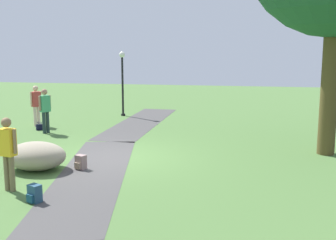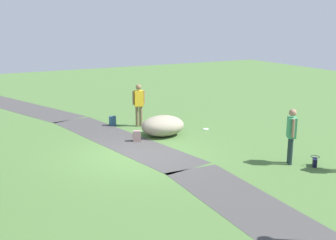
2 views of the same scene
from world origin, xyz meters
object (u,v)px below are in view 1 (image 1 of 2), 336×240
object	(u,v)px
lawn_boulder	(36,156)
handbag_on_grass	(40,127)
backpack_by_boulder	(81,162)
lamp_post	(122,76)
woman_with_handbag	(45,108)
man_near_boulder	(36,103)
spare_backpack_on_lawn	(34,194)
passerby_on_path	(8,148)

from	to	relation	value
lawn_boulder	handbag_on_grass	xyz separation A→B (m)	(-5.25, -2.51, -0.25)
handbag_on_grass	backpack_by_boulder	bearing A→B (deg)	36.47
lamp_post	woman_with_handbag	distance (m)	4.99
lawn_boulder	woman_with_handbag	xyz separation A→B (m)	(-4.72, -1.99, 0.62)
woman_with_handbag	man_near_boulder	distance (m)	1.72
backpack_by_boulder	lawn_boulder	bearing A→B (deg)	-78.26
man_near_boulder	lamp_post	bearing A→B (deg)	138.07
lawn_boulder	woman_with_handbag	world-z (taller)	woman_with_handbag
backpack_by_boulder	spare_backpack_on_lawn	xyz separation A→B (m)	(2.61, -0.04, 0.00)
woman_with_handbag	man_near_boulder	world-z (taller)	woman_with_handbag
lawn_boulder	backpack_by_boulder	distance (m)	1.23
lawn_boulder	man_near_boulder	size ratio (longest dim) A/B	1.01
man_near_boulder	backpack_by_boulder	world-z (taller)	man_near_boulder
passerby_on_path	backpack_by_boulder	xyz separation A→B (m)	(-1.99, 0.98, -0.84)
handbag_on_grass	spare_backpack_on_lawn	bearing A→B (deg)	25.65
backpack_by_boulder	spare_backpack_on_lawn	bearing A→B (deg)	-0.94
lamp_post	woman_with_handbag	size ratio (longest dim) A/B	1.78
lamp_post	handbag_on_grass	world-z (taller)	lamp_post
woman_with_handbag	spare_backpack_on_lawn	xyz separation A→B (m)	(7.08, 3.14, -0.82)
lawn_boulder	passerby_on_path	distance (m)	1.87
lamp_post	spare_backpack_on_lawn	world-z (taller)	lamp_post
handbag_on_grass	backpack_by_boulder	size ratio (longest dim) A/B	0.96
woman_with_handbag	backpack_by_boulder	world-z (taller)	woman_with_handbag
lawn_boulder	man_near_boulder	xyz separation A→B (m)	(-6.07, -3.05, 0.61)
lawn_boulder	spare_backpack_on_lawn	size ratio (longest dim) A/B	4.33
woman_with_handbag	man_near_boulder	xyz separation A→B (m)	(-1.36, -1.06, -0.01)
spare_backpack_on_lawn	lawn_boulder	bearing A→B (deg)	-154.06
man_near_boulder	backpack_by_boulder	distance (m)	7.25
woman_with_handbag	passerby_on_path	xyz separation A→B (m)	(6.46, 2.20, 0.02)
lamp_post	passerby_on_path	xyz separation A→B (m)	(11.02, 0.38, -0.90)
handbag_on_grass	backpack_by_boulder	distance (m)	6.22
lamp_post	lawn_boulder	xyz separation A→B (m)	(9.28, 0.17, -1.54)
passerby_on_path	lamp_post	bearing A→B (deg)	-178.00
spare_backpack_on_lawn	man_near_boulder	bearing A→B (deg)	-153.54
lamp_post	handbag_on_grass	bearing A→B (deg)	-30.12
lamp_post	man_near_boulder	world-z (taller)	lamp_post
lawn_boulder	backpack_by_boulder	world-z (taller)	lawn_boulder
handbag_on_grass	spare_backpack_on_lawn	xyz separation A→B (m)	(7.62, 3.66, 0.05)
handbag_on_grass	passerby_on_path	bearing A→B (deg)	21.24
backpack_by_boulder	lamp_post	bearing A→B (deg)	-171.41
lamp_post	woman_with_handbag	xyz separation A→B (m)	(4.56, -1.82, -0.92)
handbag_on_grass	woman_with_handbag	bearing A→B (deg)	44.24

